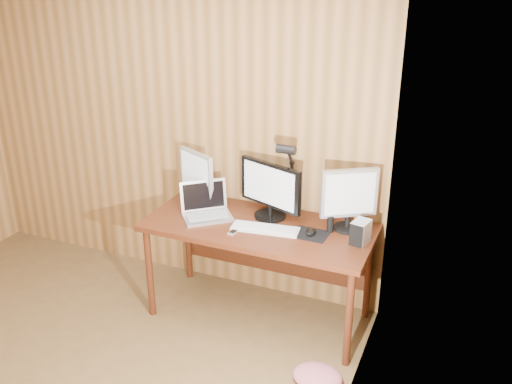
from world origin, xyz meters
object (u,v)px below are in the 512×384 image
Objects in this scene: monitor_left at (197,176)px; phone at (233,232)px; monitor_center at (270,190)px; keyboard at (265,229)px; monitor_right at (349,198)px; laptop at (206,208)px; mouse at (311,232)px; desk_lamp at (289,168)px; desk at (263,236)px; speaker at (330,224)px; hard_drive at (360,232)px.

phone is (0.45, -0.34, -0.21)m from monitor_left.
keyboard is (0.05, -0.21, -0.20)m from monitor_center.
monitor_right is 1.03× the size of laptop.
laptop is 3.97× the size of mouse.
monitor_center is at bearing -138.34° from desk_lamp.
speaker is (0.49, 0.02, 0.18)m from desk.
speaker is at bearing 22.34° from monitor_left.
hard_drive is 0.69m from desk_lamp.
monitor_left is 0.60m from phone.
phone is at bearing -154.75° from keyboard.
hard_drive is 0.27× the size of desk_lamp.
desk_lamp reaches higher than desk.
desk is at bearing -87.79° from monitor_center.
speaker is at bearing 171.64° from hard_drive.
monitor_center is at bearing 172.81° from speaker.
monitor_right is 3.93× the size of speaker.
speaker reaches higher than desk.
mouse reaches higher than desk.
monitor_right is at bearing 38.03° from speaker.
desk is at bearing -177.56° from speaker.
monitor_left reaches higher than phone.
phone is at bearing -155.37° from hard_drive.
monitor_right is 0.81m from phone.
speaker is (-0.22, 0.08, -0.02)m from hard_drive.
monitor_left is at bearing 153.62° from keyboard.
desk is at bearing 167.09° from mouse.
phone reaches higher than desk.
desk is 0.53m from desk_lamp.
monitor_right is (1.15, 0.01, 0.02)m from monitor_left.
monitor_center is 0.20m from desk_lamp.
keyboard is (0.48, -0.06, -0.05)m from laptop.
keyboard is 4.47× the size of mouse.
speaker is at bearing -18.87° from desk_lamp.
monitor_center is at bearing 95.24° from keyboard.
monitor_left reaches higher than laptop.
mouse is at bearing 16.28° from monitor_left.
desk_lamp is at bearing -16.52° from laptop.
hard_drive is 1.42× the size of speaker.
laptop is (0.15, -0.16, -0.16)m from monitor_left.
hard_drive is (0.69, -0.14, -0.13)m from monitor_center.
monitor_center is 0.59m from monitor_left.
monitor_left is (-0.57, 0.09, 0.34)m from desk.
laptop reaches higher than mouse.
hard_drive is 0.24m from speaker.
hard_drive is at bearing 0.01° from mouse.
monitor_center and monitor_left have the same top height.
monitor_right is 0.61m from keyboard.
desk is 2.73× the size of desk_lamp.
monitor_left is 1.30m from hard_drive.
monitor_left is at bearing 146.82° from phone.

